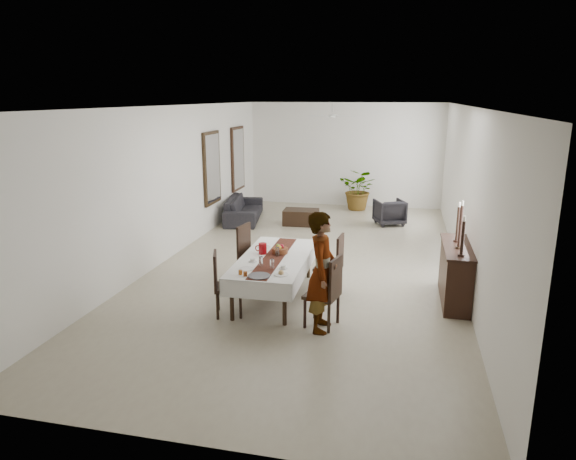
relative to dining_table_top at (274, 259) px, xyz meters
The scene contains 87 objects.
floor 2.14m from the dining_table_top, 83.00° to the left, with size 6.00×12.00×0.00m, color #B5AB8F.
ceiling 3.23m from the dining_table_top, 83.00° to the left, with size 6.00×12.00×0.02m, color silver.
wall_back 8.06m from the dining_table_top, 88.24° to the left, with size 6.00×0.02×3.20m, color white.
wall_front 4.10m from the dining_table_top, 86.47° to the right, with size 6.00×0.02×3.20m, color white.
wall_left 3.53m from the dining_table_top, 143.90° to the left, with size 0.02×12.00×3.20m, color white.
wall_right 3.92m from the dining_table_top, 31.74° to the left, with size 0.02×12.00×3.20m, color white.
dining_table_top is the anchor object (origin of this frame).
table_leg_fl 1.21m from the dining_table_top, 110.09° to the right, with size 0.07×0.07×0.66m, color black.
table_leg_fr 1.21m from the dining_table_top, 67.88° to the right, with size 0.07×0.07×0.66m, color black.
table_leg_bl 1.21m from the dining_table_top, 112.12° to the left, with size 0.07×0.07×0.66m, color black.
table_leg_br 1.21m from the dining_table_top, 69.91° to the left, with size 0.07×0.07×0.66m, color black.
tablecloth_top 0.03m from the dining_table_top, behind, with size 1.12×2.45×0.01m, color white.
tablecloth_drape_left 0.57m from the dining_table_top, behind, with size 0.01×2.45×0.28m, color silver.
tablecloth_drape_right 0.57m from the dining_table_top, ahead, with size 0.01×2.45×0.28m, color silver.
tablecloth_drape_near 1.22m from the dining_table_top, 88.98° to the right, with size 1.12×0.01×0.28m, color white.
tablecloth_drape_far 1.22m from the dining_table_top, 91.02° to the left, with size 1.12×0.01×0.28m, color silver.
table_runner 0.04m from the dining_table_top, ahead, with size 0.33×2.37×0.00m, color #5A2619.
red_pitcher 0.31m from the dining_table_top, 150.05° to the left, with size 0.14×0.14×0.19m, color #9B0B11.
pitcher_handle 0.37m from the dining_table_top, 156.89° to the left, with size 0.11×0.11×0.02m, color maroon.
wine_glass_near 0.64m from the dining_table_top, 78.52° to the right, with size 0.07×0.07×0.16m, color white.
wine_glass_mid 0.54m from the dining_table_top, 99.29° to the right, with size 0.07×0.07×0.16m, color white.
wine_glass_far 0.13m from the dining_table_top, 46.02° to the left, with size 0.07×0.07×0.16m, color silver.
teacup_right 0.64m from the dining_table_top, 62.42° to the right, with size 0.09×0.09×0.06m, color white.
saucer_right 0.64m from the dining_table_top, 62.42° to the right, with size 0.14×0.14×0.01m, color silver.
teacup_left 0.44m from the dining_table_top, 129.59° to the right, with size 0.09×0.09×0.06m, color white.
saucer_left 0.44m from the dining_table_top, 129.59° to the right, with size 0.14×0.14×0.01m, color silver.
plate_near_right 0.91m from the dining_table_top, 68.85° to the right, with size 0.23×0.23×0.01m, color white.
bread_near_right 0.91m from the dining_table_top, 68.85° to the right, with size 0.09×0.09×0.09m, color tan.
plate_near_left 0.77m from the dining_table_top, 110.79° to the right, with size 0.23×0.23×0.01m, color white.
plate_far_left 0.61m from the dining_table_top, 121.21° to the left, with size 0.23×0.23×0.01m, color white.
serving_tray 1.00m from the dining_table_top, 88.98° to the right, with size 0.34×0.34×0.02m, color #3F3E43.
jam_jar_a 1.05m from the dining_table_top, 100.50° to the right, with size 0.06×0.06×0.07m, color #8A3D14.
jam_jar_b 1.02m from the dining_table_top, 106.40° to the right, with size 0.06×0.06×0.07m, color #994D16.
fruit_basket 0.26m from the dining_table_top, 79.71° to the left, with size 0.28×0.28×0.09m, color brown.
fruit_red 0.31m from the dining_table_top, 74.51° to the left, with size 0.09×0.09×0.09m, color maroon.
fruit_green 0.31m from the dining_table_top, 88.97° to the left, with size 0.08×0.08×0.08m, color olive.
fruit_yellow 0.25m from the dining_table_top, 76.98° to the left, with size 0.08×0.08×0.08m, color gold.
chair_right_near_seat 1.39m from the dining_table_top, 44.29° to the right, with size 0.47×0.47×0.05m, color black.
chair_right_near_leg_fl 1.71m from the dining_table_top, 46.50° to the right, with size 0.05×0.05×0.46m, color black.
chair_right_near_leg_fr 1.53m from the dining_table_top, 33.92° to the right, with size 0.05×0.05×0.46m, color black.
chair_right_near_leg_bl 1.42m from the dining_table_top, 55.64° to the right, with size 0.05×0.05×0.46m, color black.
chair_right_near_leg_br 1.21m from the dining_table_top, 41.04° to the right, with size 0.05×0.05×0.46m, color black.
chair_right_near_back 1.57m from the dining_table_top, 40.21° to the right, with size 0.47×0.04×0.60m, color black.
chair_right_far_seat 0.98m from the dining_table_top, 23.17° to the left, with size 0.45×0.45×0.05m, color black.
chair_right_far_leg_fl 1.16m from the dining_table_top, ahead, with size 0.05×0.05×0.45m, color black.
chair_right_far_leg_fr 1.30m from the dining_table_top, 26.73° to the left, with size 0.05×0.05×0.45m, color black.
chair_right_far_leg_bl 0.85m from the dining_table_top, 17.11° to the left, with size 0.05×0.05×0.45m, color black.
chair_right_far_leg_br 1.03m from the dining_table_top, 38.98° to the left, with size 0.05×0.05×0.45m, color black.
chair_right_far_back 1.15m from the dining_table_top, 18.29° to the left, with size 0.45×0.04×0.58m, color black.
chair_left_near_seat 1.05m from the dining_table_top, 120.50° to the right, with size 0.44×0.44×0.05m, color black.
chair_left_near_leg_fl 1.17m from the dining_table_top, 134.15° to the right, with size 0.04×0.04×0.43m, color black.
chair_left_near_leg_fr 1.36m from the dining_table_top, 119.66° to the right, with size 0.04×0.04×0.43m, color black.
chair_left_near_leg_bl 0.90m from the dining_table_top, 121.90° to the right, with size 0.04×0.04×0.43m, color black.
chair_left_near_leg_br 1.14m from the dining_table_top, 106.36° to the right, with size 0.04×0.04×0.43m, color black.
chair_left_near_back 1.18m from the dining_table_top, 126.82° to the right, with size 0.44×0.04×0.56m, color black.
chair_left_far_seat 0.74m from the dining_table_top, 134.85° to the left, with size 0.47×0.47×0.05m, color black.
chair_left_far_leg_fl 1.08m from the dining_table_top, 131.84° to the left, with size 0.05×0.05×0.47m, color black.
chair_left_far_leg_fr 0.93m from the dining_table_top, 154.20° to the left, with size 0.05×0.05×0.47m, color black.
chair_left_far_leg_bl 0.85m from the dining_table_top, 112.75° to the left, with size 0.05×0.05×0.47m, color black.
chair_left_far_leg_br 0.64m from the dining_table_top, 141.46° to the left, with size 0.05×0.05×0.47m, color black.
chair_left_far_back 0.91m from the dining_table_top, 142.56° to the left, with size 0.47×0.04×0.60m, color black.
woman 1.49m from the dining_table_top, 47.20° to the right, with size 0.66×0.43×1.80m, color gray.
sideboard_body 3.08m from the dining_table_top, ahead, with size 0.42×1.57×0.94m, color black.
sideboard_top 3.08m from the dining_table_top, ahead, with size 0.46×1.64×0.03m, color black.
candlestick_near_base 3.04m from the dining_table_top, ahead, with size 0.10×0.10×0.03m, color black.
candlestick_near_shaft 3.08m from the dining_table_top, ahead, with size 0.05×0.05×0.52m, color black.
candlestick_near_candle 3.15m from the dining_table_top, ahead, with size 0.04×0.04×0.08m, color white.
candlestick_mid_base 3.06m from the dining_table_top, ahead, with size 0.10×0.10×0.03m, color black.
candlestick_mid_shaft 3.12m from the dining_table_top, ahead, with size 0.05×0.05×0.68m, color black.
candlestick_mid_candle 3.22m from the dining_table_top, ahead, with size 0.04×0.04×0.08m, color silver.
candlestick_far_base 3.14m from the dining_table_top, 14.19° to the left, with size 0.10×0.10×0.03m, color black.
candlestick_far_shaft 3.18m from the dining_table_top, 14.19° to the left, with size 0.05×0.05×0.58m, color black.
candlestick_far_candle 3.26m from the dining_table_top, 14.19° to the left, with size 0.04×0.04×0.08m, color white.
sofa 5.80m from the dining_table_top, 112.79° to the left, with size 2.19×0.86×0.64m, color #242126.
armchair 6.00m from the dining_table_top, 72.91° to the left, with size 0.73×0.75×0.69m, color #262328.
coffee_table 5.22m from the dining_table_top, 96.32° to the left, with size 0.93×0.62×0.41m, color black.
potted_plant 7.46m from the dining_table_top, 83.97° to the left, with size 1.13×0.98×1.26m, color #255722.
mirror_frame_near 5.09m from the dining_table_top, 122.82° to the left, with size 0.06×1.05×1.85m, color black.
mirror_glass_near 5.07m from the dining_table_top, 122.48° to the left, with size 0.01×0.90×1.70m, color silver.
mirror_frame_far 6.93m from the dining_table_top, 113.28° to the left, with size 0.06×1.05×1.85m, color black.
mirror_glass_far 6.91m from the dining_table_top, 113.01° to the left, with size 0.01×0.90×1.70m, color silver.
fan_rod 5.56m from the dining_table_top, 87.18° to the left, with size 0.04×0.04×0.20m, color silver.
fan_hub 5.48m from the dining_table_top, 87.18° to the left, with size 0.16×0.16×0.08m, color white.
fan_blade_n 5.80m from the dining_table_top, 87.37° to the left, with size 0.10×0.55×0.01m, color silver.
fan_blade_s 5.16m from the dining_table_top, 86.97° to the left, with size 0.10×0.55×0.01m, color white.
fan_blade_e 5.51m from the dining_table_top, 83.21° to the left, with size 0.55×0.10×0.01m, color white.
fan_blade_w 5.48m from the dining_table_top, 91.19° to the left, with size 0.55×0.10×0.01m, color silver.
Camera 1 is at (1.84, -10.10, 3.39)m, focal length 32.00 mm.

